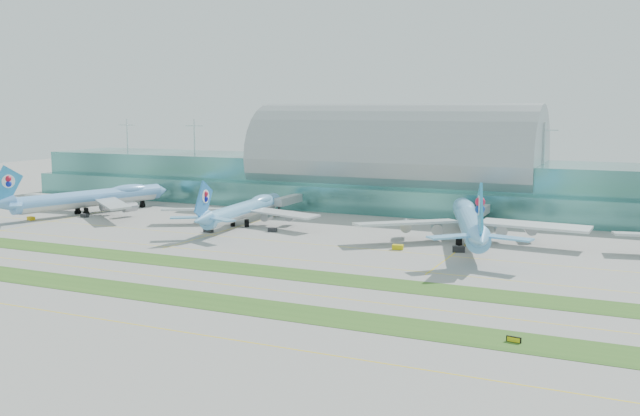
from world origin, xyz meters
The scene contains 18 objects.
ground centered at (0.00, 0.00, 0.00)m, with size 700.00×700.00×0.00m, color gray.
terminal centered at (0.01, 128.79, 14.23)m, with size 340.00×69.10×36.00m.
grass_strip_near centered at (0.00, -28.00, 0.04)m, with size 420.00×12.00×0.08m, color #2D591E.
grass_strip_far centered at (0.00, 2.00, 0.04)m, with size 420.00×12.00×0.08m, color #2D591E.
taxiline_a centered at (0.00, -48.00, 0.01)m, with size 420.00×0.35×0.01m, color yellow.
taxiline_b centered at (0.00, -14.00, 0.01)m, with size 420.00×0.35×0.01m, color yellow.
taxiline_c centered at (0.00, 18.00, 0.01)m, with size 420.00×0.35×0.01m, color yellow.
taxiline_d centered at (0.00, 40.00, 0.01)m, with size 420.00×0.35×0.01m, color yellow.
airliner_a centered at (-101.79, 61.34, 6.53)m, with size 65.12×75.40×21.17m.
airliner_b centered at (-33.14, 62.67, 5.81)m, with size 59.96×68.41×18.82m.
airliner_c centered at (47.06, 62.89, 6.91)m, with size 68.56×79.49×22.39m.
gse_a centered at (-110.85, 39.08, 0.65)m, with size 3.11×1.80×1.29m, color #E7B20D.
gse_b centered at (-97.64, 52.71, 0.67)m, with size 2.97×1.70×1.35m, color black.
gse_c centered at (-36.33, 44.43, 0.73)m, with size 3.43×1.59×1.46m, color black.
gse_d centered at (-17.32, 54.40, 0.68)m, with size 2.87×1.67×1.36m, color black.
gse_e centered at (30.75, 42.83, 0.73)m, with size 3.18×1.81×1.46m, color #CDBB0C.
gse_f centered at (47.94, 46.56, 0.87)m, with size 3.50×1.77×1.75m, color black.
taxiway_sign_east centered at (76.12, -28.60, 0.56)m, with size 2.70×0.65×1.14m.
Camera 1 is at (95.55, -153.64, 41.31)m, focal length 40.00 mm.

